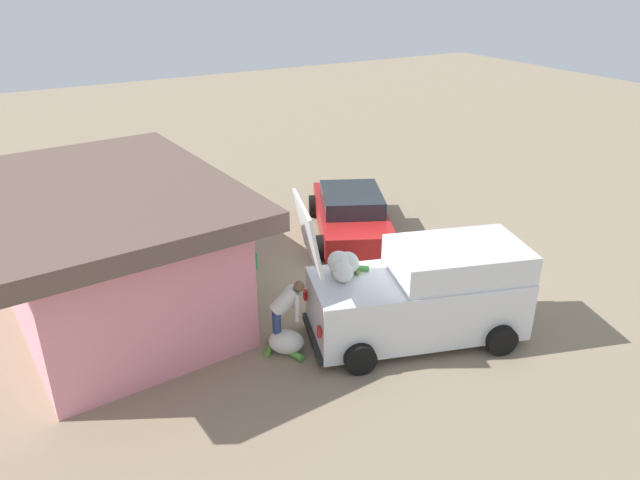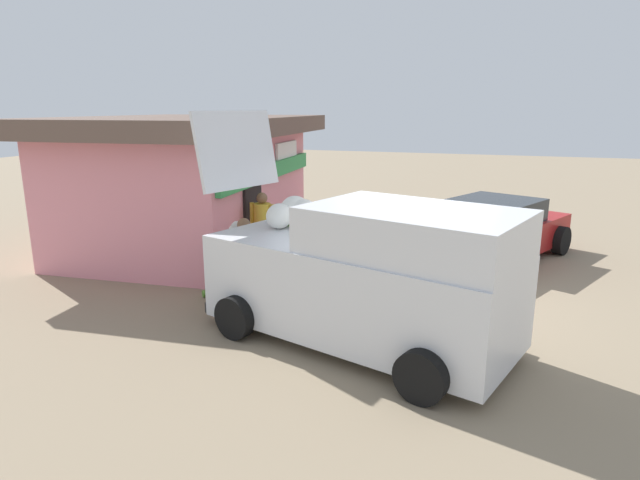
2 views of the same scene
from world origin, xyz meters
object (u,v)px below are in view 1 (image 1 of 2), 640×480
at_px(vendor_standing, 244,274).
at_px(paint_bucket, 192,257).
at_px(delivery_van, 423,293).
at_px(parked_sedan, 351,214).
at_px(storefront_bar, 110,249).
at_px(customer_bending, 285,308).
at_px(unloaded_banana_pile, 286,342).

relative_size(vendor_standing, paint_bucket, 4.57).
bearing_deg(delivery_van, parked_sedan, -16.36).
bearing_deg(storefront_bar, delivery_van, -127.08).
xyz_separation_m(parked_sedan, vendor_standing, (-2.36, 4.28, 0.30)).
relative_size(customer_bending, unloaded_banana_pile, 1.51).
xyz_separation_m(delivery_van, customer_bending, (1.05, 2.60, -0.13)).
relative_size(storefront_bar, unloaded_banana_pile, 7.44).
relative_size(vendor_standing, customer_bending, 1.10).
bearing_deg(paint_bucket, parked_sedan, -96.36).
bearing_deg(parked_sedan, vendor_standing, 118.88).
relative_size(storefront_bar, parked_sedan, 1.52).
height_order(storefront_bar, paint_bucket, storefront_bar).
distance_m(parked_sedan, unloaded_banana_pile, 5.94).
bearing_deg(storefront_bar, customer_bending, -137.70).
bearing_deg(delivery_van, storefront_bar, 52.92).
height_order(parked_sedan, vendor_standing, vendor_standing).
xyz_separation_m(storefront_bar, vendor_standing, (-1.30, -2.47, -0.66)).
bearing_deg(paint_bucket, storefront_bar, 125.46).
distance_m(storefront_bar, delivery_van, 6.63).
height_order(delivery_van, vendor_standing, delivery_van).
relative_size(storefront_bar, vendor_standing, 4.48).
bearing_deg(parked_sedan, delivery_van, 163.64).
bearing_deg(customer_bending, storefront_bar, 42.30).
xyz_separation_m(vendor_standing, unloaded_banana_pile, (-1.83, -0.09, -0.70)).
bearing_deg(vendor_standing, paint_bucket, 5.38).
xyz_separation_m(storefront_bar, customer_bending, (-2.93, -2.66, -0.71)).
bearing_deg(unloaded_banana_pile, customer_bending, -25.85).
bearing_deg(parked_sedan, unloaded_banana_pile, 135.06).
xyz_separation_m(parked_sedan, customer_bending, (-3.99, 4.08, 0.26)).
bearing_deg(paint_bucket, customer_bending, -174.08).
distance_m(delivery_van, vendor_standing, 3.88).
xyz_separation_m(delivery_van, unloaded_banana_pile, (0.85, 2.71, -0.79)).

